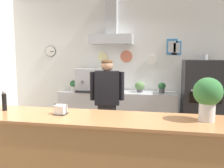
% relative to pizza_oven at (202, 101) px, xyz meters
% --- Properties ---
extents(back_wall_assembly, '(5.02, 2.64, 3.09)m').
position_rel_pizza_oven_xyz_m(back_wall_assembly, '(-1.81, 0.39, 0.85)').
color(back_wall_assembly, '#9E9E99').
rests_on(back_wall_assembly, ground_plane).
extents(service_counter, '(4.19, 0.67, 1.00)m').
position_rel_pizza_oven_xyz_m(service_counter, '(-1.81, -2.26, -0.30)').
color(service_counter, '#B77F4C').
rests_on(service_counter, ground_plane).
extents(back_prep_counter, '(2.46, 0.56, 0.91)m').
position_rel_pizza_oven_xyz_m(back_prep_counter, '(-1.68, 0.15, -0.35)').
color(back_prep_counter, '#B7BABF').
rests_on(back_prep_counter, ground_plane).
extents(pizza_oven, '(0.73, 0.69, 1.69)m').
position_rel_pizza_oven_xyz_m(pizza_oven, '(0.00, 0.00, 0.00)').
color(pizza_oven, '#232326').
rests_on(pizza_oven, ground_plane).
extents(shop_worker, '(0.53, 0.28, 1.61)m').
position_rel_pizza_oven_xyz_m(shop_worker, '(-1.63, -1.11, 0.08)').
color(shop_worker, '#232328').
rests_on(shop_worker, ground_plane).
extents(espresso_machine, '(0.60, 0.47, 0.49)m').
position_rel_pizza_oven_xyz_m(espresso_machine, '(-2.25, 0.12, 0.35)').
color(espresso_machine, '#B7BABF').
rests_on(espresso_machine, back_prep_counter).
extents(potted_thyme, '(0.15, 0.15, 0.21)m').
position_rel_pizza_oven_xyz_m(potted_thyme, '(-0.76, 0.16, 0.23)').
color(potted_thyme, '#4C4C51').
rests_on(potted_thyme, back_prep_counter).
extents(potted_basil, '(0.16, 0.16, 0.22)m').
position_rel_pizza_oven_xyz_m(potted_basil, '(-2.65, 0.14, 0.23)').
color(potted_basil, beige).
rests_on(potted_basil, back_prep_counter).
extents(potted_oregano, '(0.20, 0.20, 0.22)m').
position_rel_pizza_oven_xyz_m(potted_oregano, '(-1.21, 0.17, 0.24)').
color(potted_oregano, '#4C4C51').
rests_on(potted_oregano, back_prep_counter).
extents(pepper_grinder, '(0.05, 0.05, 0.24)m').
position_rel_pizza_oven_xyz_m(pepper_grinder, '(-2.66, -2.19, 0.33)').
color(pepper_grinder, black).
rests_on(pepper_grinder, service_counter).
extents(basil_vase, '(0.29, 0.29, 0.44)m').
position_rel_pizza_oven_xyz_m(basil_vase, '(-0.35, -2.20, 0.46)').
color(basil_vase, silver).
rests_on(basil_vase, service_counter).
extents(napkin_holder, '(0.14, 0.14, 0.12)m').
position_rel_pizza_oven_xyz_m(napkin_holder, '(-1.92, -2.23, 0.25)').
color(napkin_holder, '#262628').
rests_on(napkin_holder, service_counter).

